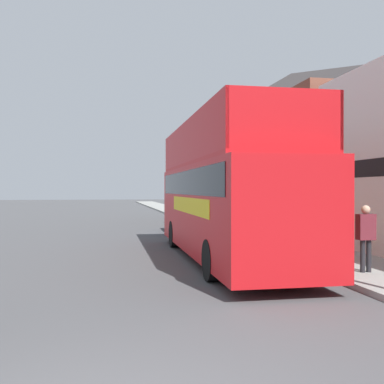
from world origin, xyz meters
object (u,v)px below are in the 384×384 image
object	(u,v)px
parked_car_ahead_of_bus	(189,218)
lamp_post_second	(267,153)
tour_bus	(224,199)
pedestrian_third	(366,232)

from	to	relation	value
parked_car_ahead_of_bus	lamp_post_second	bearing A→B (deg)	-73.96
tour_bus	parked_car_ahead_of_bus	world-z (taller)	tour_bus
tour_bus	lamp_post_second	world-z (taller)	lamp_post_second
pedestrian_third	lamp_post_second	distance (m)	6.00
parked_car_ahead_of_bus	lamp_post_second	distance (m)	7.14
pedestrian_third	lamp_post_second	xyz separation A→B (m)	(-0.44, 5.50, 2.35)
tour_bus	lamp_post_second	size ratio (longest dim) A/B	2.14
tour_bus	parked_car_ahead_of_bus	distance (m)	8.51
pedestrian_third	lamp_post_second	world-z (taller)	lamp_post_second
parked_car_ahead_of_bus	pedestrian_third	distance (m)	12.07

